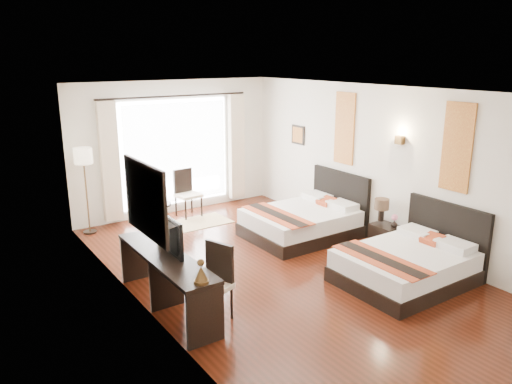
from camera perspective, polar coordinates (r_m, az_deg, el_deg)
floor at (r=8.01m, az=2.86°, el=-8.92°), size 4.50×7.50×0.01m
ceiling at (r=7.32m, az=3.16°, el=11.46°), size 4.50×7.50×0.02m
wall_headboard at (r=9.04m, az=14.46°, el=2.84°), size 0.01×7.50×2.80m
wall_desk at (r=6.49m, az=-13.05°, el=-1.96°), size 0.01×7.50×2.80m
wall_window at (r=10.70m, az=-9.21°, el=5.03°), size 4.50×0.01×2.80m
window_glass at (r=10.70m, az=-9.15°, el=4.49°), size 2.40×0.02×2.20m
sheer_curtain at (r=10.65m, az=-9.02°, el=4.44°), size 2.30×0.02×2.10m
drape_left at (r=10.10m, az=-16.37°, el=3.29°), size 0.35×0.14×2.35m
drape_right at (r=11.30m, az=-2.24°, el=5.14°), size 0.35×0.14×2.35m
art_panel_near at (r=8.09m, az=22.00°, el=4.75°), size 0.03×0.50×1.35m
art_panel_far at (r=9.62m, az=10.09°, el=7.16°), size 0.03×0.50×1.35m
wall_sconce at (r=8.69m, az=16.10°, el=5.73°), size 0.10×0.14×0.14m
mirror_frame at (r=6.35m, az=-12.55°, el=-0.88°), size 0.04×1.25×0.95m
mirror_glass at (r=6.36m, az=-12.35°, el=-0.84°), size 0.01×1.12×0.82m
bed_near at (r=7.86m, az=17.06°, el=-7.83°), size 1.93×1.50×1.08m
bed_far at (r=9.40m, az=5.55°, el=-3.27°), size 2.00×1.55×1.12m
nightstand at (r=8.98m, az=14.55°, el=-5.05°), size 0.38×0.48×0.46m
table_lamp at (r=8.89m, az=14.17°, el=-1.54°), size 0.25×0.25×0.40m
vase at (r=8.79m, az=15.53°, el=-3.27°), size 0.15×0.15×0.12m
console_desk at (r=6.85m, az=-10.17°, el=-10.03°), size 0.50×2.20×0.76m
television at (r=6.70m, az=-10.64°, el=-4.81°), size 0.16×0.87×0.50m
bronze_figurine at (r=5.81m, az=-6.30°, el=-9.15°), size 0.20×0.20×0.26m
desk_chair at (r=6.51m, az=-5.15°, el=-11.97°), size 0.60×0.60×1.00m
floor_lamp at (r=9.74m, az=-19.11°, el=3.30°), size 0.33×0.33×1.65m
side_table at (r=9.71m, az=-11.07°, el=-2.92°), size 0.50×0.50×0.57m
fruit_bowl at (r=9.63m, az=-11.28°, el=-1.13°), size 0.26×0.26×0.05m
window_chair at (r=10.56m, az=-7.77°, el=-1.17°), size 0.50×0.50×0.99m
jute_rug at (r=10.23m, az=-6.34°, el=-3.42°), size 1.16×0.80×0.01m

